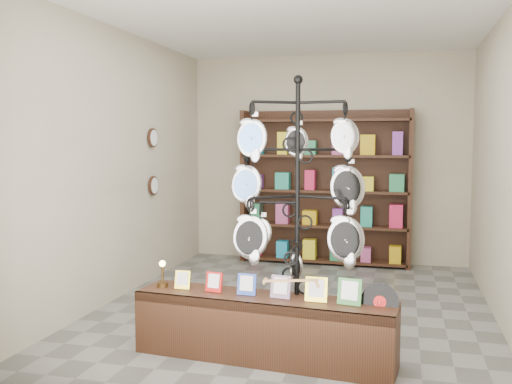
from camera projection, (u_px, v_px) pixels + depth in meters
ground at (295, 308)px, 6.04m from camera, size 5.00×5.00×0.00m
room_envelope at (296, 132)px, 5.87m from camera, size 5.00×5.00×5.00m
display_tree at (297, 197)px, 4.56m from camera, size 1.18×1.13×2.28m
front_shelf at (264, 328)px, 4.59m from camera, size 2.14×0.62×0.75m
back_shelving at (325, 192)px, 8.16m from camera, size 2.42×0.36×2.20m
wall_clocks at (153, 162)px, 7.16m from camera, size 0.03×0.24×0.84m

